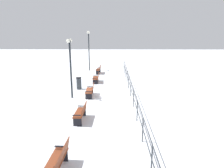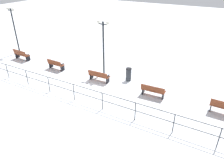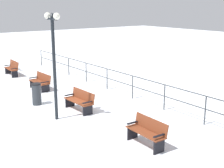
{
  "view_description": "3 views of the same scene",
  "coord_description": "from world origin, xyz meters",
  "views": [
    {
      "loc": [
        -1.78,
        14.12,
        4.61
      ],
      "look_at": [
        -1.63,
        -0.91,
        0.69
      ],
      "focal_mm": 32.34,
      "sensor_mm": 36.0,
      "label": 1
    },
    {
      "loc": [
        -11.93,
        -7.76,
        7.46
      ],
      "look_at": [
        -1.24,
        -1.77,
        0.78
      ],
      "focal_mm": 34.33,
      "sensor_mm": 36.0,
      "label": 2
    },
    {
      "loc": [
        6.35,
        10.94,
        4.41
      ],
      "look_at": [
        -2.34,
        -0.75,
        0.67
      ],
      "focal_mm": 49.62,
      "sensor_mm": 36.0,
      "label": 3
    }
  ],
  "objects": [
    {
      "name": "ground_plane",
      "position": [
        0.0,
        0.0,
        0.0
      ],
      "size": [
        80.0,
        80.0,
        0.0
      ],
      "primitive_type": "plane",
      "color": "white",
      "rests_on": "ground"
    },
    {
      "name": "bench_nearest",
      "position": [
        -0.08,
        -8.42,
        0.49
      ],
      "size": [
        0.52,
        1.55,
        0.94
      ],
      "rotation": [
        0.0,
        0.0,
        -0.02
      ],
      "color": "brown",
      "rests_on": "ground"
    },
    {
      "name": "bench_second",
      "position": [
        -0.15,
        -4.22,
        0.44
      ],
      "size": [
        0.64,
        1.58,
        0.85
      ],
      "rotation": [
        0.0,
        0.0,
        0.04
      ],
      "color": "brown",
      "rests_on": "ground"
    },
    {
      "name": "bench_third",
      "position": [
        -0.07,
        -0.0,
        0.45
      ],
      "size": [
        0.62,
        1.62,
        0.86
      ],
      "rotation": [
        0.0,
        0.0,
        0.04
      ],
      "color": "brown",
      "rests_on": "ground"
    },
    {
      "name": "bench_fourth",
      "position": [
        -0.05,
        4.21,
        0.47
      ],
      "size": [
        0.56,
        1.5,
        0.88
      ],
      "rotation": [
        0.0,
        0.0,
        -0.03
      ],
      "color": "brown",
      "rests_on": "ground"
    },
    {
      "name": "lamppost_middle",
      "position": [
        1.22,
        0.35,
        2.77
      ],
      "size": [
        0.25,
        0.99,
        4.14
      ],
      "color": "black",
      "rests_on": "ground"
    },
    {
      "name": "waterfront_railing",
      "position": [
        -3.01,
        -0.0,
        0.77
      ],
      "size": [
        0.05,
        21.11,
        1.14
      ],
      "color": "#383D42",
      "rests_on": "ground"
    },
    {
      "name": "trash_bin",
      "position": [
        1.09,
        -1.87,
        0.5
      ],
      "size": [
        0.43,
        0.43,
        0.99
      ],
      "color": "#2D3338",
      "rests_on": "ground"
    }
  ]
}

